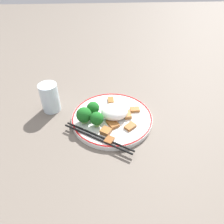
# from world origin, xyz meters

# --- Properties ---
(ground_plane) EXTENTS (3.00, 3.00, 0.00)m
(ground_plane) POSITION_xyz_m (0.00, 0.00, 0.00)
(ground_plane) COLOR #665B51
(plate) EXTENTS (0.26, 0.26, 0.02)m
(plate) POSITION_xyz_m (0.00, 0.00, 0.01)
(plate) COLOR white
(plate) RESTS_ON ground_plane
(rice_mound) EXTENTS (0.08, 0.07, 0.04)m
(rice_mound) POSITION_xyz_m (0.01, -0.00, 0.04)
(rice_mound) COLOR white
(rice_mound) RESTS_ON plate
(broccoli_back_left) EXTENTS (0.04, 0.04, 0.05)m
(broccoli_back_left) POSITION_xyz_m (-0.06, 0.02, 0.04)
(broccoli_back_left) COLOR #7FB756
(broccoli_back_left) RESTS_ON plate
(broccoli_back_center) EXTENTS (0.05, 0.05, 0.05)m
(broccoli_back_center) POSITION_xyz_m (-0.09, -0.02, 0.04)
(broccoli_back_center) COLOR #7FB756
(broccoli_back_center) RESTS_ON plate
(broccoli_back_right) EXTENTS (0.04, 0.04, 0.05)m
(broccoli_back_right) POSITION_xyz_m (-0.05, -0.04, 0.04)
(broccoli_back_right) COLOR #7FB756
(broccoli_back_right) RESTS_ON plate
(meat_near_front) EXTENTS (0.03, 0.04, 0.01)m
(meat_near_front) POSITION_xyz_m (-0.01, -0.10, 0.02)
(meat_near_front) COLOR brown
(meat_near_front) RESTS_ON plate
(meat_near_left) EXTENTS (0.03, 0.03, 0.01)m
(meat_near_left) POSITION_xyz_m (0.02, 0.03, 0.02)
(meat_near_left) COLOR brown
(meat_near_left) RESTS_ON plate
(meat_near_right) EXTENTS (0.02, 0.03, 0.01)m
(meat_near_right) POSITION_xyz_m (-0.00, 0.08, 0.02)
(meat_near_right) COLOR #995B28
(meat_near_right) RESTS_ON plate
(meat_near_back) EXTENTS (0.03, 0.04, 0.01)m
(meat_near_back) POSITION_xyz_m (0.05, -0.00, 0.02)
(meat_near_back) COLOR #9E6633
(meat_near_back) RESTS_ON plate
(meat_on_rice_edge) EXTENTS (0.04, 0.05, 0.01)m
(meat_on_rice_edge) POSITION_xyz_m (0.00, -0.04, 0.02)
(meat_on_rice_edge) COLOR brown
(meat_on_rice_edge) RESTS_ON plate
(meat_mid_left) EXTENTS (0.03, 0.02, 0.01)m
(meat_mid_left) POSITION_xyz_m (0.08, 0.03, 0.02)
(meat_mid_left) COLOR #995B28
(meat_mid_left) RESTS_ON plate
(meat_mid_right) EXTENTS (0.04, 0.04, 0.01)m
(meat_mid_right) POSITION_xyz_m (0.05, -0.05, 0.02)
(meat_mid_right) COLOR brown
(meat_mid_right) RESTS_ON plate
(meat_far_scatter) EXTENTS (0.04, 0.04, 0.01)m
(meat_far_scatter) POSITION_xyz_m (-0.02, -0.07, 0.02)
(meat_far_scatter) COLOR #995B28
(meat_far_scatter) RESTS_ON plate
(chopsticks) EXTENTS (0.20, 0.14, 0.01)m
(chopsticks) POSITION_xyz_m (-0.05, -0.09, 0.02)
(chopsticks) COLOR black
(chopsticks) RESTS_ON plate
(drinking_glass) EXTENTS (0.06, 0.06, 0.10)m
(drinking_glass) POSITION_xyz_m (-0.20, 0.07, 0.05)
(drinking_glass) COLOR silver
(drinking_glass) RESTS_ON ground_plane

